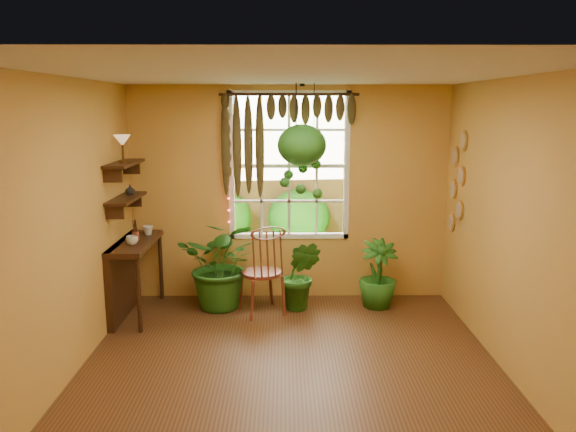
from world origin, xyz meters
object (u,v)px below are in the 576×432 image
(potted_plant_left, at_px, (223,264))
(potted_plant_mid, at_px, (301,275))
(hanging_basket, at_px, (302,151))
(counter_ledge, at_px, (127,269))
(windsor_chair, at_px, (263,284))

(potted_plant_left, bearing_deg, potted_plant_mid, -4.66)
(potted_plant_left, relative_size, hanging_basket, 0.83)
(potted_plant_left, bearing_deg, counter_ledge, -168.59)
(windsor_chair, height_order, potted_plant_mid, windsor_chair)
(counter_ledge, relative_size, potted_plant_mid, 1.38)
(potted_plant_left, xyz_separation_m, potted_plant_mid, (0.94, -0.08, -0.13))
(counter_ledge, relative_size, potted_plant_left, 1.07)
(windsor_chair, relative_size, potted_plant_mid, 1.45)
(counter_ledge, bearing_deg, potted_plant_mid, 4.06)
(windsor_chair, bearing_deg, potted_plant_left, 133.56)
(counter_ledge, xyz_separation_m, potted_plant_left, (1.10, 0.22, 0.01))
(hanging_basket, bearing_deg, potted_plant_mid, -95.66)
(potted_plant_left, height_order, hanging_basket, hanging_basket)
(counter_ledge, relative_size, hanging_basket, 0.89)
(windsor_chair, xyz_separation_m, potted_plant_left, (-0.49, 0.21, 0.20))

